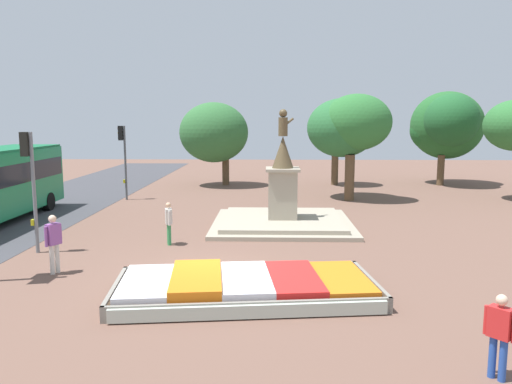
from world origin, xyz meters
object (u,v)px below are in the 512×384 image
Objects in this scene: pedestrian_with_handbag at (54,240)px; pedestrian_crossing_plaza at (169,221)px; pedestrian_near_planter at (500,331)px; statue_monument at (282,209)px; traffic_light_mid_block at (30,171)px; traffic_light_far_corner at (123,150)px; flower_planter at (243,287)px.

pedestrian_with_handbag is 1.13× the size of pedestrian_crossing_plaza.
pedestrian_near_planter is at bearing -50.62° from pedestrian_crossing_plaza.
statue_monument is 5.42m from pedestrian_crossing_plaza.
pedestrian_with_handbag reaches higher than pedestrian_crossing_plaza.
traffic_light_mid_block is 2.64× the size of pedestrian_crossing_plaza.
traffic_light_mid_block is at bearing -151.28° from statue_monument.
pedestrian_crossing_plaza is (-7.60, 9.26, 0.01)m from pedestrian_near_planter.
traffic_light_far_corner is at bearing 97.96° from pedestrian_with_handbag.
pedestrian_crossing_plaza is (2.66, 3.51, -0.13)m from pedestrian_with_handbag.
pedestrian_crossing_plaza reaches higher than pedestrian_near_planter.
flower_planter is 3.99× the size of pedestrian_with_handbag.
traffic_light_far_corner is (-7.54, 15.41, 2.59)m from flower_planter.
statue_monument is 3.79× the size of pedestrian_crossing_plaza.
pedestrian_crossing_plaza is at bearing -65.74° from traffic_light_far_corner.
statue_monument reaches higher than traffic_light_mid_block.
pedestrian_crossing_plaza is at bearing 119.42° from flower_planter.
flower_planter is 1.71× the size of traffic_light_mid_block.
pedestrian_near_planter is at bearing -29.25° from pedestrian_with_handbag.
pedestrian_near_planter is at bearing -57.90° from traffic_light_far_corner.
flower_planter is at bearing -63.93° from traffic_light_far_corner.
pedestrian_near_planter is (12.17, -19.41, -1.96)m from traffic_light_far_corner.
pedestrian_with_handbag is 4.41m from pedestrian_crossing_plaza.
statue_monument is 3.35× the size of pedestrian_with_handbag.
traffic_light_far_corner is at bearing 91.09° from traffic_light_mid_block.
flower_planter is at bearing -60.58° from pedestrian_crossing_plaza.
pedestrian_crossing_plaza is (4.57, -10.15, -1.95)m from traffic_light_far_corner.
flower_planter is at bearing -97.91° from statue_monument.
flower_planter is 4.55× the size of pedestrian_near_planter.
pedestrian_crossing_plaza is (4.36, 1.23, -1.91)m from traffic_light_mid_block.
statue_monument reaches higher than traffic_light_far_corner.
pedestrian_near_planter is 0.99× the size of pedestrian_crossing_plaza.
traffic_light_mid_block is 2.33× the size of pedestrian_with_handbag.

